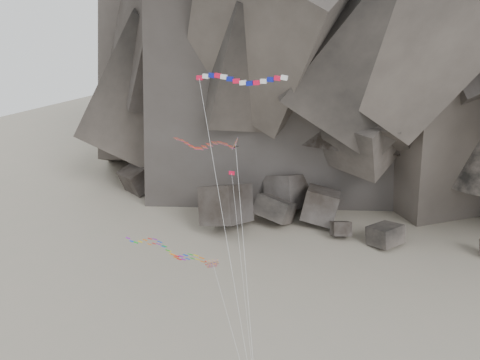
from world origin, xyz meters
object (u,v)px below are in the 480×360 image
at_px(parafoil_kite, 164,248).
at_px(banner_kite, 240,82).
at_px(pennant_kite, 236,216).
at_px(delta_kite, 201,144).

bearing_deg(parafoil_kite, banner_kite, -19.80).
relative_size(banner_kite, parafoil_kite, 1.31).
distance_m(parafoil_kite, pennant_kite, 12.21).
distance_m(banner_kite, pennant_kite, 13.26).
relative_size(parafoil_kite, pennant_kite, 1.13).
relative_size(banner_kite, pennant_kite, 1.48).
distance_m(delta_kite, parafoil_kite, 13.23).
bearing_deg(banner_kite, pennant_kite, -81.98).
xyz_separation_m(delta_kite, pennant_kite, (6.12, -4.40, -5.70)).
relative_size(delta_kite, pennant_kite, 1.16).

